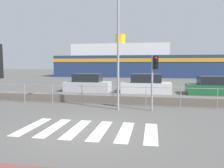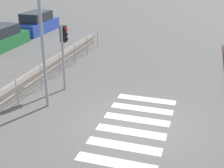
# 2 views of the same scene
# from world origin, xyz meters

# --- Properties ---
(ground_plane) EXTENTS (160.00, 160.00, 0.00)m
(ground_plane) POSITION_xyz_m (0.00, 0.00, 0.00)
(ground_plane) COLOR #565451
(crosswalk) EXTENTS (4.95, 2.40, 0.01)m
(crosswalk) POSITION_xyz_m (-0.07, 0.00, 0.00)
(crosswalk) COLOR silver
(crosswalk) RESTS_ON ground_plane
(harbor_fence) EXTENTS (18.61, 0.04, 1.15)m
(harbor_fence) POSITION_xyz_m (-0.00, 4.66, 0.76)
(harbor_fence) COLOR gray
(harbor_fence) RESTS_ON ground_plane
(traffic_light_far) EXTENTS (0.34, 0.32, 2.80)m
(traffic_light_far) POSITION_xyz_m (2.29, 3.68, 2.06)
(traffic_light_far) COLOR gray
(traffic_light_far) RESTS_ON ground_plane
(streetlamp) EXTENTS (0.32, 1.06, 6.45)m
(streetlamp) POSITION_xyz_m (0.45, 3.45, 3.96)
(streetlamp) COLOR gray
(streetlamp) RESTS_ON ground_plane
(parked_car_blue) EXTENTS (4.19, 1.76, 1.56)m
(parked_car_blue) POSITION_xyz_m (11.99, 10.64, 0.66)
(parked_car_blue) COLOR #233D9E
(parked_car_blue) RESTS_ON ground_plane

